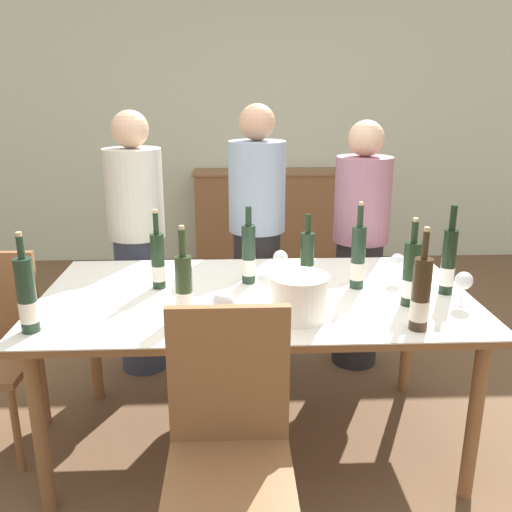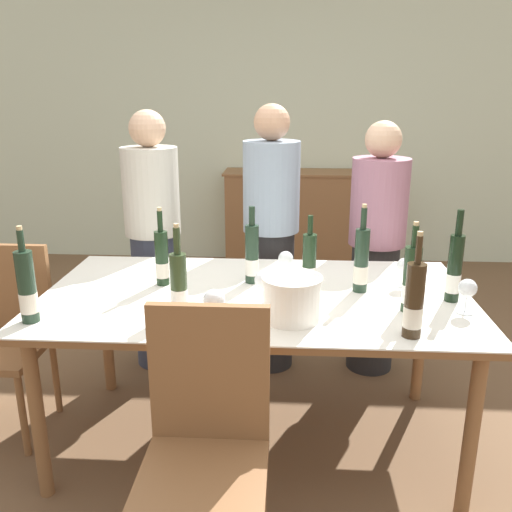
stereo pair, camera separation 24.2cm
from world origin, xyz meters
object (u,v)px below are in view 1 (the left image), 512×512
wine_bottle_2 (411,275)px  chair_near_front (229,435)px  wine_bottle_1 (358,258)px  wine_bottle_6 (158,262)px  dining_table (256,307)px  ice_bucket (299,295)px  wine_bottle_0 (448,263)px  wine_glass_0 (464,282)px  wine_glass_3 (280,259)px  wine_bottle_5 (421,296)px  wine_glass_2 (397,262)px  wine_glass_4 (224,303)px  wine_bottle_3 (184,287)px  sideboard_cabinet (273,219)px  wine_bottle_4 (307,262)px  wine_bottle_8 (249,255)px  wine_glass_1 (266,281)px  person_guest_right (360,248)px  person_host (138,247)px  person_guest_left (257,242)px  wine_bottle_7 (27,297)px

wine_bottle_2 → chair_near_front: (-0.78, -0.59, -0.35)m
wine_bottle_1 → wine_bottle_6: 0.93m
wine_bottle_2 → dining_table: bearing=166.2°
ice_bucket → wine_bottle_0: size_ratio=0.59×
wine_glass_0 → wine_glass_3: bearing=151.4°
wine_bottle_5 → wine_bottle_2: bearing=80.3°
wine_glass_0 → chair_near_front: (-1.01, -0.59, -0.32)m
wine_bottle_0 → wine_glass_2: (-0.18, 0.17, -0.05)m
wine_glass_4 → wine_bottle_1: bearing=35.1°
dining_table → wine_bottle_3: size_ratio=5.06×
sideboard_cabinet → wine_glass_2: (0.40, -2.68, 0.41)m
wine_bottle_4 → wine_bottle_6: 0.70m
sideboard_cabinet → wine_glass_2: bearing=-81.5°
wine_bottle_2 → wine_bottle_5: 0.25m
wine_bottle_8 → wine_glass_0: wine_bottle_8 is taller
ice_bucket → wine_glass_1: size_ratio=1.64×
ice_bucket → chair_near_front: bearing=-121.1°
wine_glass_2 → person_guest_right: (-0.03, 0.66, -0.12)m
sideboard_cabinet → wine_glass_1: 2.98m
sideboard_cabinet → wine_bottle_3: size_ratio=3.96×
wine_bottle_2 → person_host: size_ratio=0.25×
wine_bottle_0 → wine_glass_1: size_ratio=2.76×
wine_glass_1 → person_guest_left: (0.00, 0.92, -0.08)m
sideboard_cabinet → wine_bottle_4: bearing=-91.0°
sideboard_cabinet → dining_table: 2.84m
dining_table → person_guest_left: (0.04, 0.79, 0.09)m
wine_bottle_0 → wine_bottle_6: bearing=174.3°
wine_bottle_1 → wine_bottle_4: 0.24m
wine_bottle_7 → person_guest_right: (1.55, 1.16, -0.16)m
wine_bottle_6 → wine_glass_4: (0.31, -0.47, -0.02)m
sideboard_cabinet → ice_bucket: 3.13m
wine_glass_2 → person_guest_left: size_ratio=0.09×
wine_bottle_6 → wine_bottle_3: bearing=-66.6°
wine_bottle_0 → wine_bottle_8: bearing=168.2°
wine_bottle_0 → wine_bottle_5: wine_bottle_0 is taller
wine_bottle_1 → wine_glass_4: (-0.62, -0.43, -0.04)m
wine_glass_2 → ice_bucket: bearing=-141.5°
wine_bottle_6 → wine_bottle_1: bearing=-2.2°
wine_bottle_4 → wine_glass_1: wine_bottle_4 is taller
wine_glass_0 → wine_glass_3: (-0.75, 0.41, -0.01)m
wine_bottle_6 → wine_bottle_7: wine_bottle_7 is taller
dining_table → wine_bottle_3: bearing=-140.8°
wine_bottle_5 → chair_near_front: bearing=-155.1°
sideboard_cabinet → chair_near_front: chair_near_front is taller
wine_glass_0 → person_host: size_ratio=0.09×
wine_glass_4 → person_guest_right: 1.43m
wine_bottle_1 → wine_glass_4: size_ratio=2.65×
chair_near_front → person_host: 1.65m
wine_bottle_1 → wine_bottle_5: same height
wine_bottle_7 → chair_near_front: 0.93m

